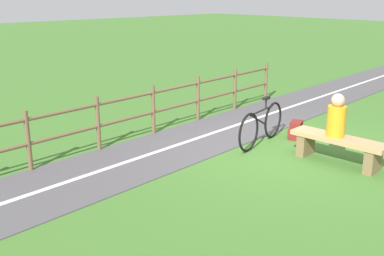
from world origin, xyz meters
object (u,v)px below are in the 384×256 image
(bench, at_px, (338,145))
(person_seated, at_px, (336,117))
(bicycle, at_px, (261,125))
(backpack, at_px, (296,130))

(bench, distance_m, person_seated, 0.49)
(person_seated, xyz_separation_m, bicycle, (1.50, 0.14, -0.42))
(person_seated, xyz_separation_m, backpack, (1.24, -0.64, -0.64))
(bicycle, xyz_separation_m, backpack, (-0.26, -0.79, -0.21))
(bicycle, height_order, backpack, bicycle)
(bench, xyz_separation_m, bicycle, (1.58, 0.15, 0.06))
(bench, bearing_deg, backpack, -28.74)
(backpack, bearing_deg, bicycle, 71.58)
(bench, height_order, bicycle, bicycle)
(bench, bearing_deg, bicycle, 2.60)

